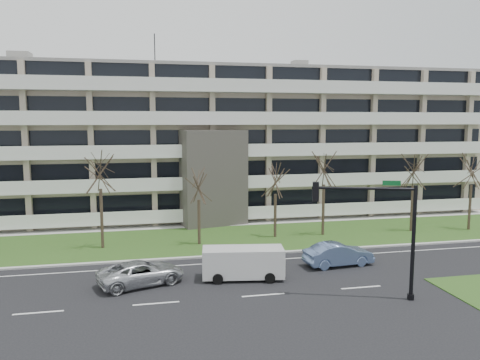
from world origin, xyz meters
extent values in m
plane|color=black|center=(0.00, 0.00, 0.00)|extent=(160.00, 160.00, 0.00)
cube|color=#27531B|center=(0.00, 13.00, 0.03)|extent=(90.00, 10.00, 0.06)
cube|color=#B2B2AD|center=(0.00, 8.00, 0.06)|extent=(90.00, 0.35, 0.12)
cube|color=#B2B2AD|center=(0.00, 18.50, 0.04)|extent=(90.00, 2.00, 0.08)
cube|color=white|center=(0.00, 6.50, 0.01)|extent=(90.00, 0.12, 0.01)
cube|color=tan|center=(0.00, 25.50, 7.50)|extent=(60.00, 12.00, 15.00)
cube|color=gray|center=(0.00, 25.50, 15.15)|extent=(60.50, 12.50, 0.30)
cube|color=#4C4742|center=(0.00, 18.50, 4.50)|extent=(6.39, 3.69, 9.00)
cube|color=black|center=(0.00, 18.30, 2.00)|extent=(4.92, 1.19, 3.50)
cube|color=gray|center=(-18.00, 25.50, 15.90)|extent=(2.00, 2.00, 1.20)
cylinder|color=black|center=(-5.00, 25.50, 17.00)|extent=(0.10, 0.10, 3.50)
cube|color=black|center=(0.00, 19.48, 2.10)|extent=(58.00, 0.10, 1.80)
cube|color=white|center=(0.00, 18.80, 0.60)|extent=(58.00, 1.40, 0.22)
cube|color=white|center=(0.00, 18.15, 1.20)|extent=(58.00, 0.08, 1.00)
cube|color=black|center=(0.00, 19.48, 5.10)|extent=(58.00, 0.10, 1.80)
cube|color=white|center=(0.00, 18.80, 3.60)|extent=(58.00, 1.40, 0.22)
cube|color=white|center=(0.00, 18.15, 4.20)|extent=(58.00, 0.08, 1.00)
cube|color=black|center=(0.00, 19.48, 8.10)|extent=(58.00, 0.10, 1.80)
cube|color=white|center=(0.00, 18.80, 6.60)|extent=(58.00, 1.40, 0.22)
cube|color=white|center=(0.00, 18.15, 7.20)|extent=(58.00, 0.08, 1.00)
cube|color=black|center=(0.00, 19.48, 11.10)|extent=(58.00, 0.10, 1.80)
cube|color=white|center=(0.00, 18.80, 9.60)|extent=(58.00, 1.40, 0.22)
cube|color=white|center=(0.00, 18.15, 10.20)|extent=(58.00, 0.08, 1.00)
cube|color=black|center=(0.00, 19.48, 14.10)|extent=(58.00, 0.10, 1.80)
cube|color=white|center=(0.00, 18.80, 12.60)|extent=(58.00, 1.40, 0.22)
cube|color=white|center=(0.00, 18.15, 13.20)|extent=(58.00, 0.08, 1.00)
imported|color=silver|center=(-6.77, 3.22, 0.72)|extent=(5.67, 3.93, 1.44)
imported|color=#6983B6|center=(6.42, 4.30, 0.78)|extent=(4.89, 2.13, 1.57)
cube|color=silver|center=(-0.53, 3.00, 1.07)|extent=(5.26, 2.61, 1.77)
cube|color=black|center=(-0.53, 3.00, 1.59)|extent=(4.87, 2.42, 0.65)
cube|color=silver|center=(1.82, 2.64, 0.93)|extent=(0.59, 1.80, 1.12)
cylinder|color=black|center=(-2.24, 2.32, 0.33)|extent=(0.68, 0.33, 0.65)
cylinder|color=black|center=(-1.95, 4.16, 0.33)|extent=(0.68, 0.33, 0.65)
cylinder|color=black|center=(0.90, 1.84, 0.33)|extent=(0.68, 0.33, 0.65)
cylinder|color=black|center=(1.18, 3.68, 0.33)|extent=(0.68, 0.33, 0.65)
cylinder|color=black|center=(7.84, -2.30, 0.16)|extent=(0.38, 0.38, 0.32)
cylinder|color=black|center=(7.84, -2.30, 3.20)|extent=(0.21, 0.21, 6.39)
cylinder|color=black|center=(5.22, -1.42, 6.18)|extent=(5.30, 1.90, 0.15)
cube|color=black|center=(2.79, -0.61, 5.97)|extent=(0.43, 0.43, 1.07)
sphere|color=red|center=(2.79, -0.61, 6.31)|extent=(0.21, 0.21, 0.21)
sphere|color=orange|center=(2.79, -0.61, 5.97)|extent=(0.21, 0.21, 0.21)
sphere|color=green|center=(2.79, -0.61, 5.62)|extent=(0.21, 0.21, 0.21)
cube|color=#0C5926|center=(6.63, -1.90, 6.50)|extent=(0.92, 0.34, 0.27)
cylinder|color=#382B21|center=(-9.72, 12.08, 2.34)|extent=(0.24, 0.24, 4.68)
cylinder|color=#382B21|center=(-2.24, 11.65, 1.82)|extent=(0.24, 0.24, 3.64)
cylinder|color=#382B21|center=(4.35, 12.68, 1.86)|extent=(0.24, 0.24, 3.72)
cylinder|color=#382B21|center=(8.61, 12.56, 2.22)|extent=(0.24, 0.24, 4.44)
cylinder|color=#382B21|center=(16.86, 12.23, 2.08)|extent=(0.24, 0.24, 4.15)
cylinder|color=#382B21|center=(22.31, 11.68, 2.07)|extent=(0.24, 0.24, 4.13)
camera|label=1|loc=(-6.53, -24.71, 9.83)|focal=35.00mm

